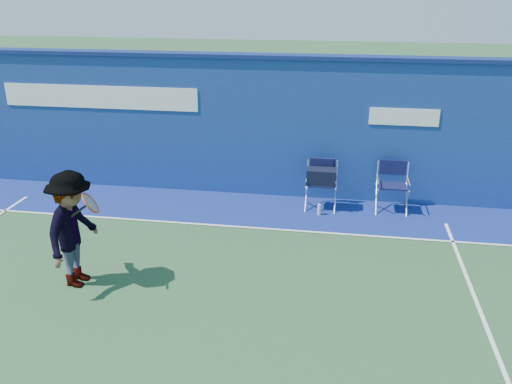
% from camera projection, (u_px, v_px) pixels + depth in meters
% --- Properties ---
extents(ground, '(80.00, 80.00, 0.00)m').
position_uv_depth(ground, '(163.00, 319.00, 7.71)').
color(ground, '#2A4E2C').
rests_on(ground, ground).
extents(stadium_wall, '(24.00, 0.50, 3.08)m').
position_uv_depth(stadium_wall, '(234.00, 124.00, 11.94)').
color(stadium_wall, navy).
rests_on(stadium_wall, ground).
extents(out_of_bounds_strip, '(24.00, 1.80, 0.01)m').
position_uv_depth(out_of_bounds_strip, '(225.00, 208.00, 11.48)').
color(out_of_bounds_strip, navy).
rests_on(out_of_bounds_strip, ground).
extents(court_lines, '(24.00, 12.00, 0.01)m').
position_uv_depth(court_lines, '(176.00, 295.00, 8.26)').
color(court_lines, white).
rests_on(court_lines, out_of_bounds_strip).
extents(directors_chair_left, '(0.61, 0.56, 1.03)m').
position_uv_depth(directors_chair_left, '(321.00, 189.00, 11.34)').
color(directors_chair_left, silver).
rests_on(directors_chair_left, ground).
extents(directors_chair_right, '(0.62, 0.55, 1.03)m').
position_uv_depth(directors_chair_right, '(392.00, 196.00, 11.24)').
color(directors_chair_right, silver).
rests_on(directors_chair_right, ground).
extents(water_bottle, '(0.07, 0.07, 0.24)m').
position_uv_depth(water_bottle, '(319.00, 210.00, 11.11)').
color(water_bottle, white).
rests_on(water_bottle, ground).
extents(tennis_player, '(0.94, 1.24, 1.87)m').
position_uv_depth(tennis_player, '(73.00, 229.00, 8.30)').
color(tennis_player, '#EA4738').
rests_on(tennis_player, ground).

